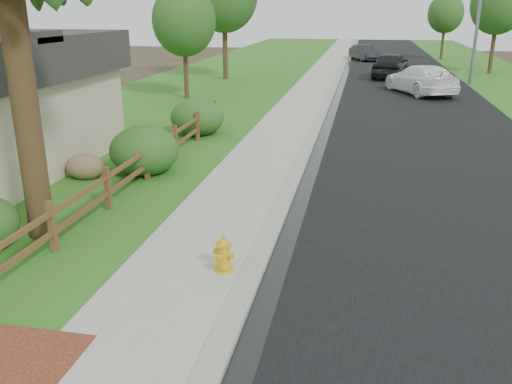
% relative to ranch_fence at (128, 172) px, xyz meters
% --- Properties ---
extents(ground, '(120.00, 120.00, 0.00)m').
position_rel_ranch_fence_xyz_m(ground, '(3.60, -6.40, -0.62)').
color(ground, '#37291E').
extents(road, '(8.00, 90.00, 0.02)m').
position_rel_ranch_fence_xyz_m(road, '(8.20, 28.60, -0.61)').
color(road, black).
rests_on(road, ground).
extents(curb, '(0.40, 90.00, 0.12)m').
position_rel_ranch_fence_xyz_m(curb, '(4.00, 28.60, -0.56)').
color(curb, gray).
rests_on(curb, ground).
extents(wet_gutter, '(0.50, 90.00, 0.00)m').
position_rel_ranch_fence_xyz_m(wet_gutter, '(4.35, 28.60, -0.60)').
color(wet_gutter, black).
rests_on(wet_gutter, road).
extents(sidewalk, '(2.20, 90.00, 0.10)m').
position_rel_ranch_fence_xyz_m(sidewalk, '(2.70, 28.60, -0.57)').
color(sidewalk, '#9B9787').
rests_on(sidewalk, ground).
extents(grass_strip, '(1.60, 90.00, 0.06)m').
position_rel_ranch_fence_xyz_m(grass_strip, '(0.80, 28.60, -0.59)').
color(grass_strip, '#2D611B').
rests_on(grass_strip, ground).
extents(lawn_near, '(9.00, 90.00, 0.04)m').
position_rel_ranch_fence_xyz_m(lawn_near, '(-4.40, 28.60, -0.60)').
color(lawn_near, '#2D611B').
rests_on(lawn_near, ground).
extents(verge_far, '(6.00, 90.00, 0.04)m').
position_rel_ranch_fence_xyz_m(verge_far, '(15.10, 28.60, -0.60)').
color(verge_far, '#2D611B').
rests_on(verge_far, ground).
extents(ranch_fence, '(0.12, 16.92, 1.10)m').
position_rel_ranch_fence_xyz_m(ranch_fence, '(0.00, 0.00, 0.00)').
color(ranch_fence, '#54301C').
rests_on(ranch_fence, ground).
extents(fire_hydrant, '(0.45, 0.37, 0.68)m').
position_rel_ranch_fence_xyz_m(fire_hydrant, '(3.50, -3.86, -0.20)').
color(fire_hydrant, gold).
rests_on(fire_hydrant, sidewalk).
extents(white_suv, '(4.20, 5.89, 1.58)m').
position_rel_ranch_fence_xyz_m(white_suv, '(8.87, 19.38, 0.19)').
color(white_suv, white).
rests_on(white_suv, road).
extents(dark_car_mid, '(2.91, 5.42, 1.75)m').
position_rel_ranch_fence_xyz_m(dark_car_mid, '(7.49, 26.47, 0.28)').
color(dark_car_mid, black).
rests_on(dark_car_mid, road).
extents(dark_car_far, '(2.90, 4.35, 1.36)m').
position_rel_ranch_fence_xyz_m(dark_car_far, '(5.60, 39.13, 0.08)').
color(dark_car_far, black).
rests_on(dark_car_far, road).
extents(boulder, '(1.28, 1.08, 0.74)m').
position_rel_ranch_fence_xyz_m(boulder, '(-1.78, 1.03, -0.25)').
color(boulder, brown).
rests_on(boulder, ground).
extents(shrub_c, '(2.32, 2.32, 1.43)m').
position_rel_ranch_fence_xyz_m(shrub_c, '(-0.30, 1.80, 0.10)').
color(shrub_c, '#244E1B').
rests_on(shrub_c, ground).
extents(shrub_d, '(2.58, 2.58, 1.39)m').
position_rel_ranch_fence_xyz_m(shrub_d, '(-0.30, 6.98, 0.08)').
color(shrub_d, '#244E1B').
rests_on(shrub_d, ground).
extents(tree_near_left, '(3.25, 3.25, 5.75)m').
position_rel_ranch_fence_xyz_m(tree_near_left, '(-3.40, 15.16, 3.34)').
color(tree_near_left, '#392A17').
rests_on(tree_near_left, ground).
extents(tree_mid_right, '(3.82, 3.82, 6.92)m').
position_rel_ranch_fence_xyz_m(tree_mid_right, '(14.70, 30.37, 4.19)').
color(tree_mid_right, '#392A17').
rests_on(tree_mid_right, ground).
extents(tree_far_right, '(3.16, 3.16, 5.82)m').
position_rel_ranch_fence_xyz_m(tree_far_right, '(12.60, 41.20, 3.46)').
color(tree_far_right, '#392A17').
rests_on(tree_far_right, ground).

